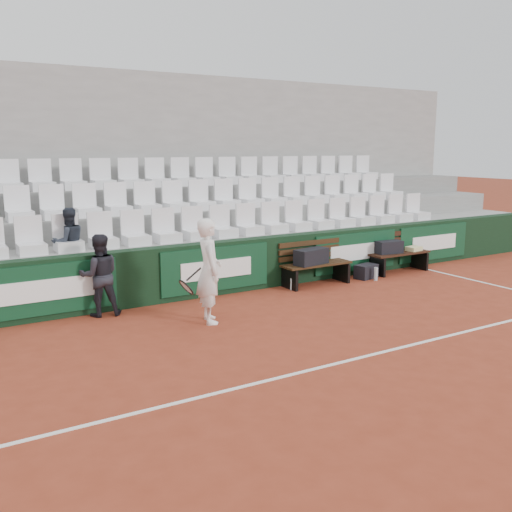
# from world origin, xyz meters

# --- Properties ---
(ground) EXTENTS (80.00, 80.00, 0.00)m
(ground) POSITION_xyz_m (0.00, 0.00, 0.00)
(ground) COLOR maroon
(ground) RESTS_ON ground
(court_baseline) EXTENTS (18.00, 0.06, 0.01)m
(court_baseline) POSITION_xyz_m (0.00, 0.00, 0.00)
(court_baseline) COLOR white
(court_baseline) RESTS_ON ground
(back_barrier) EXTENTS (18.00, 0.34, 1.00)m
(back_barrier) POSITION_xyz_m (0.07, 3.99, 0.50)
(back_barrier) COLOR black
(back_barrier) RESTS_ON ground
(grandstand_tier_front) EXTENTS (18.00, 0.95, 1.00)m
(grandstand_tier_front) POSITION_xyz_m (0.00, 4.62, 0.50)
(grandstand_tier_front) COLOR #979794
(grandstand_tier_front) RESTS_ON ground
(grandstand_tier_mid) EXTENTS (18.00, 0.95, 1.45)m
(grandstand_tier_mid) POSITION_xyz_m (0.00, 5.58, 0.72)
(grandstand_tier_mid) COLOR gray
(grandstand_tier_mid) RESTS_ON ground
(grandstand_tier_back) EXTENTS (18.00, 0.95, 1.90)m
(grandstand_tier_back) POSITION_xyz_m (0.00, 6.53, 0.95)
(grandstand_tier_back) COLOR gray
(grandstand_tier_back) RESTS_ON ground
(grandstand_rear_wall) EXTENTS (18.00, 0.30, 4.40)m
(grandstand_rear_wall) POSITION_xyz_m (0.00, 7.15, 2.20)
(grandstand_rear_wall) COLOR #969693
(grandstand_rear_wall) RESTS_ON ground
(seat_row_front) EXTENTS (11.90, 0.44, 0.63)m
(seat_row_front) POSITION_xyz_m (0.00, 4.45, 1.31)
(seat_row_front) COLOR white
(seat_row_front) RESTS_ON grandstand_tier_front
(seat_row_mid) EXTENTS (11.90, 0.44, 0.63)m
(seat_row_mid) POSITION_xyz_m (0.00, 5.40, 1.77)
(seat_row_mid) COLOR white
(seat_row_mid) RESTS_ON grandstand_tier_mid
(seat_row_back) EXTENTS (11.90, 0.44, 0.63)m
(seat_row_back) POSITION_xyz_m (0.00, 6.35, 2.21)
(seat_row_back) COLOR silver
(seat_row_back) RESTS_ON grandstand_tier_back
(bench_left) EXTENTS (1.50, 0.56, 0.45)m
(bench_left) POSITION_xyz_m (1.94, 3.57, 0.23)
(bench_left) COLOR #382210
(bench_left) RESTS_ON ground
(bench_right) EXTENTS (1.50, 0.56, 0.45)m
(bench_right) POSITION_xyz_m (4.24, 3.59, 0.23)
(bench_right) COLOR #33190F
(bench_right) RESTS_ON ground
(sports_bag_left) EXTENTS (0.77, 0.44, 0.31)m
(sports_bag_left) POSITION_xyz_m (1.78, 3.54, 0.61)
(sports_bag_left) COLOR black
(sports_bag_left) RESTS_ON bench_left
(sports_bag_right) EXTENTS (0.62, 0.35, 0.28)m
(sports_bag_right) POSITION_xyz_m (3.96, 3.62, 0.59)
(sports_bag_right) COLOR black
(sports_bag_right) RESTS_ON bench_right
(towel) EXTENTS (0.37, 0.29, 0.09)m
(towel) POSITION_xyz_m (4.67, 3.56, 0.50)
(towel) COLOR beige
(towel) RESTS_ON bench_right
(sports_bag_ground) EXTENTS (0.54, 0.39, 0.30)m
(sports_bag_ground) POSITION_xyz_m (3.21, 3.50, 0.15)
(sports_bag_ground) COLOR black
(sports_bag_ground) RESTS_ON ground
(water_bottle_near) EXTENTS (0.06, 0.06, 0.23)m
(water_bottle_near) POSITION_xyz_m (1.28, 3.49, 0.12)
(water_bottle_near) COLOR silver
(water_bottle_near) RESTS_ON ground
(water_bottle_far) EXTENTS (0.08, 0.08, 0.28)m
(water_bottle_far) POSITION_xyz_m (3.24, 3.24, 0.14)
(water_bottle_far) COLOR #B3C2CB
(water_bottle_far) RESTS_ON ground
(tennis_player) EXTENTS (0.76, 0.69, 1.67)m
(tennis_player) POSITION_xyz_m (-1.02, 2.47, 0.83)
(tennis_player) COLOR white
(tennis_player) RESTS_ON ground
(ball_kid) EXTENTS (0.74, 0.62, 1.36)m
(ball_kid) POSITION_xyz_m (-2.41, 3.71, 0.68)
(ball_kid) COLOR black
(ball_kid) RESTS_ON ground
(spectator_c) EXTENTS (0.62, 0.51, 1.19)m
(spectator_c) POSITION_xyz_m (-2.68, 4.50, 1.59)
(spectator_c) COLOR #1F252F
(spectator_c) RESTS_ON grandstand_tier_front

